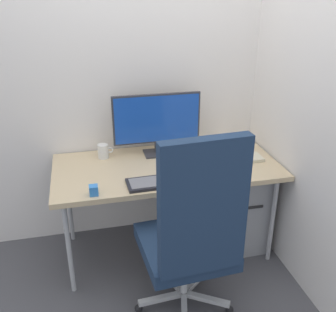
{
  "coord_description": "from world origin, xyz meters",
  "views": [
    {
      "loc": [
        -0.54,
        -2.36,
        1.87
      ],
      "look_at": [
        -0.01,
        -0.07,
        0.81
      ],
      "focal_mm": 41.54,
      "sensor_mm": 36.0,
      "label": 1
    }
  ],
  "objects": [
    {
      "name": "office_chair",
      "position": [
        -0.01,
        -0.67,
        0.61
      ],
      "size": [
        0.59,
        0.61,
        1.22
      ],
      "color": "black",
      "rests_on": "ground_plane"
    },
    {
      "name": "wall_side_right",
      "position": [
        0.8,
        -0.25,
        1.4
      ],
      "size": [
        0.04,
        2.42,
        2.8
      ],
      "primitive_type": "cube",
      "color": "white",
      "rests_on": "ground_plane"
    },
    {
      "name": "keyboard",
      "position": [
        -0.08,
        -0.25,
        0.72
      ],
      "size": [
        0.46,
        0.18,
        0.02
      ],
      "color": "black",
      "rests_on": "desk"
    },
    {
      "name": "notebook",
      "position": [
        0.6,
        -0.04,
        0.72
      ],
      "size": [
        0.18,
        0.14,
        0.02
      ],
      "primitive_type": "cube",
      "rotation": [
        0.0,
        0.0,
        0.02
      ],
      "color": "beige",
      "rests_on": "desk"
    },
    {
      "name": "wall_back",
      "position": [
        0.0,
        0.39,
        1.4
      ],
      "size": [
        3.24,
        0.04,
        2.8
      ],
      "primitive_type": "cube",
      "color": "white",
      "rests_on": "ground_plane"
    },
    {
      "name": "desk",
      "position": [
        0.0,
        0.0,
        0.67
      ],
      "size": [
        1.54,
        0.73,
        0.71
      ],
      "color": "#D1B78C",
      "rests_on": "ground_plane"
    },
    {
      "name": "mouse",
      "position": [
        0.29,
        -0.27,
        0.72
      ],
      "size": [
        0.07,
        0.09,
        0.03
      ],
      "primitive_type": "ellipsoid",
      "rotation": [
        0.0,
        0.0,
        0.14
      ],
      "color": "black",
      "rests_on": "desk"
    },
    {
      "name": "ground_plane",
      "position": [
        0.0,
        0.0,
        0.0
      ],
      "size": [
        8.0,
        8.0,
        0.0
      ],
      "primitive_type": "plane",
      "color": "#4C4C51"
    },
    {
      "name": "monitor",
      "position": [
        -0.02,
        0.21,
        0.96
      ],
      "size": [
        0.63,
        0.16,
        0.45
      ],
      "color": "#333338",
      "rests_on": "desk"
    },
    {
      "name": "pen_holder",
      "position": [
        0.42,
        0.06,
        0.75
      ],
      "size": [
        0.09,
        0.09,
        0.17
      ],
      "color": "slate",
      "rests_on": "desk"
    },
    {
      "name": "desk_clamp_accessory",
      "position": [
        -0.51,
        -0.3,
        0.74
      ],
      "size": [
        0.05,
        0.05,
        0.06
      ],
      "primitive_type": "cube",
      "color": "#337FD8",
      "rests_on": "desk"
    },
    {
      "name": "filing_cabinet",
      "position": [
        0.53,
        0.01,
        0.31
      ],
      "size": [
        0.44,
        0.52,
        0.62
      ],
      "color": "#9EA0A5",
      "rests_on": "ground_plane"
    },
    {
      "name": "coffee_mug",
      "position": [
        -0.41,
        0.22,
        0.76
      ],
      "size": [
        0.11,
        0.08,
        0.1
      ],
      "color": "white",
      "rests_on": "desk"
    }
  ]
}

